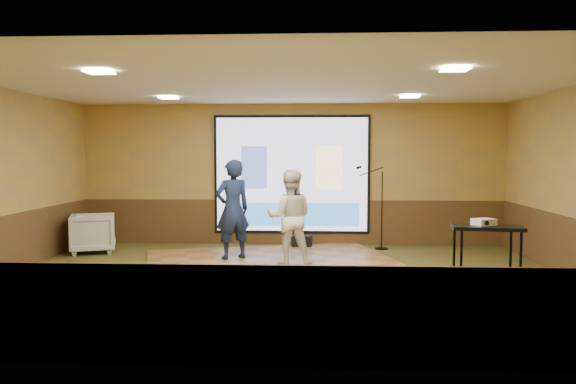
{
  "coord_description": "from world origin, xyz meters",
  "views": [
    {
      "loc": [
        0.52,
        -8.47,
        1.96
      ],
      "look_at": [
        0.05,
        0.95,
        1.3
      ],
      "focal_mm": 35.0,
      "sensor_mm": 36.0,
      "label": 1
    }
  ],
  "objects_px": {
    "dance_floor": "(272,262)",
    "projector": "(484,222)",
    "player_left": "(233,209)",
    "duffel_bag": "(302,242)",
    "projector_screen": "(292,176)",
    "mic_stand": "(379,225)",
    "banquet_chair": "(93,233)",
    "player_right": "(290,217)",
    "av_table": "(487,247)"
  },
  "relations": [
    {
      "from": "projector_screen",
      "to": "duffel_bag",
      "type": "distance_m",
      "value": 1.43
    },
    {
      "from": "dance_floor",
      "to": "player_left",
      "type": "relative_size",
      "value": 2.41
    },
    {
      "from": "dance_floor",
      "to": "projector",
      "type": "height_order",
      "value": "projector"
    },
    {
      "from": "projector",
      "to": "projector_screen",
      "type": "bearing_deg",
      "value": 100.26
    },
    {
      "from": "mic_stand",
      "to": "projector",
      "type": "bearing_deg",
      "value": -69.78
    },
    {
      "from": "player_left",
      "to": "projector",
      "type": "bearing_deg",
      "value": 116.68
    },
    {
      "from": "projector_screen",
      "to": "player_left",
      "type": "distance_m",
      "value": 2.15
    },
    {
      "from": "av_table",
      "to": "projector_screen",
      "type": "bearing_deg",
      "value": 124.02
    },
    {
      "from": "projector",
      "to": "mic_stand",
      "type": "height_order",
      "value": "mic_stand"
    },
    {
      "from": "dance_floor",
      "to": "duffel_bag",
      "type": "xyz_separation_m",
      "value": [
        0.49,
        1.62,
        0.11
      ]
    },
    {
      "from": "projector_screen",
      "to": "projector",
      "type": "distance_m",
      "value": 5.06
    },
    {
      "from": "player_right",
      "to": "projector",
      "type": "distance_m",
      "value": 3.3
    },
    {
      "from": "duffel_bag",
      "to": "banquet_chair",
      "type": "bearing_deg",
      "value": -169.09
    },
    {
      "from": "duffel_bag",
      "to": "projector_screen",
      "type": "bearing_deg",
      "value": 120.36
    },
    {
      "from": "dance_floor",
      "to": "player_left",
      "type": "height_order",
      "value": "player_left"
    },
    {
      "from": "av_table",
      "to": "projector",
      "type": "xyz_separation_m",
      "value": [
        -0.04,
        0.04,
        0.34
      ]
    },
    {
      "from": "projector_screen",
      "to": "mic_stand",
      "type": "xyz_separation_m",
      "value": [
        1.8,
        -0.49,
        -0.98
      ]
    },
    {
      "from": "mic_stand",
      "to": "duffel_bag",
      "type": "bearing_deg",
      "value": -178.57
    },
    {
      "from": "player_left",
      "to": "duffel_bag",
      "type": "xyz_separation_m",
      "value": [
        1.23,
        1.43,
        -0.81
      ]
    },
    {
      "from": "av_table",
      "to": "duffel_bag",
      "type": "bearing_deg",
      "value": 124.38
    },
    {
      "from": "av_table",
      "to": "banquet_chair",
      "type": "xyz_separation_m",
      "value": [
        -6.71,
        3.03,
        -0.3
      ]
    },
    {
      "from": "projector",
      "to": "duffel_bag",
      "type": "bearing_deg",
      "value": 100.62
    },
    {
      "from": "player_left",
      "to": "mic_stand",
      "type": "bearing_deg",
      "value": 173.9
    },
    {
      "from": "player_right",
      "to": "banquet_chair",
      "type": "distance_m",
      "value": 4.13
    },
    {
      "from": "player_right",
      "to": "mic_stand",
      "type": "distance_m",
      "value": 2.56
    },
    {
      "from": "player_left",
      "to": "dance_floor",
      "type": "bearing_deg",
      "value": 133.72
    },
    {
      "from": "dance_floor",
      "to": "av_table",
      "type": "bearing_deg",
      "value": -35.31
    },
    {
      "from": "banquet_chair",
      "to": "mic_stand",
      "type": "bearing_deg",
      "value": -103.34
    },
    {
      "from": "projector_screen",
      "to": "mic_stand",
      "type": "relative_size",
      "value": 1.95
    },
    {
      "from": "projector_screen",
      "to": "player_right",
      "type": "distance_m",
      "value": 2.43
    },
    {
      "from": "dance_floor",
      "to": "mic_stand",
      "type": "height_order",
      "value": "mic_stand"
    },
    {
      "from": "player_right",
      "to": "projector_screen",
      "type": "bearing_deg",
      "value": -91.16
    },
    {
      "from": "player_right",
      "to": "banquet_chair",
      "type": "xyz_separation_m",
      "value": [
        -3.93,
        1.17,
        -0.47
      ]
    },
    {
      "from": "av_table",
      "to": "projector",
      "type": "relative_size",
      "value": 3.59
    },
    {
      "from": "projector",
      "to": "duffel_bag",
      "type": "relative_size",
      "value": 0.67
    },
    {
      "from": "projector",
      "to": "banquet_chair",
      "type": "height_order",
      "value": "projector"
    },
    {
      "from": "player_left",
      "to": "projector",
      "type": "height_order",
      "value": "player_left"
    },
    {
      "from": "dance_floor",
      "to": "mic_stand",
      "type": "relative_size",
      "value": 2.56
    },
    {
      "from": "av_table",
      "to": "duffel_bag",
      "type": "xyz_separation_m",
      "value": [
        -2.62,
        3.82,
        -0.56
      ]
    },
    {
      "from": "banquet_chair",
      "to": "duffel_bag",
      "type": "xyz_separation_m",
      "value": [
        4.09,
        0.79,
        -0.26
      ]
    },
    {
      "from": "mic_stand",
      "to": "projector_screen",
      "type": "bearing_deg",
      "value": 169.66
    },
    {
      "from": "projector",
      "to": "mic_stand",
      "type": "bearing_deg",
      "value": 81.65
    },
    {
      "from": "player_left",
      "to": "av_table",
      "type": "xyz_separation_m",
      "value": [
        3.84,
        -2.39,
        -0.25
      ]
    },
    {
      "from": "player_left",
      "to": "banquet_chair",
      "type": "bearing_deg",
      "value": -44.19
    },
    {
      "from": "projector_screen",
      "to": "dance_floor",
      "type": "relative_size",
      "value": 0.76
    },
    {
      "from": "projector_screen",
      "to": "dance_floor",
      "type": "bearing_deg",
      "value": -97.25
    },
    {
      "from": "dance_floor",
      "to": "player_right",
      "type": "bearing_deg",
      "value": -45.22
    },
    {
      "from": "player_right",
      "to": "av_table",
      "type": "height_order",
      "value": "player_right"
    },
    {
      "from": "mic_stand",
      "to": "dance_floor",
      "type": "bearing_deg",
      "value": -138.49
    },
    {
      "from": "dance_floor",
      "to": "duffel_bag",
      "type": "relative_size",
      "value": 10.83
    }
  ]
}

